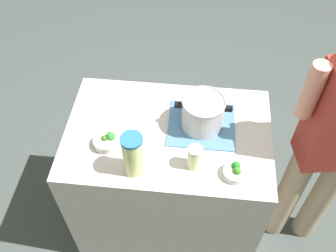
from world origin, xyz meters
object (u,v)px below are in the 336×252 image
Objects in this scene: broccoli_bowl_front at (107,141)px; broccoli_bowl_center at (236,172)px; cooking_pot at (203,112)px; person_cook at (331,149)px; mason_jar at (194,157)px; lemonade_pitcher at (133,155)px.

broccoli_bowl_front is 0.66m from broccoli_bowl_center.
cooking_pot is at bearing 120.97° from broccoli_bowl_center.
broccoli_bowl_center is at bearing -155.82° from person_cook.
lemonade_pitcher is at bearing -169.32° from mason_jar.
mason_jar is 0.21m from broccoli_bowl_center.
mason_jar is 0.08× the size of person_cook.
lemonade_pitcher is 0.15× the size of person_cook.
person_cook is at bearing 24.18° from broccoli_bowl_center.
mason_jar reaches higher than broccoli_bowl_center.
mason_jar is at bearing -95.67° from cooking_pot.
cooking_pot is 0.44m from lemonade_pitcher.
lemonade_pitcher is 1.82× the size of mason_jar.
mason_jar is 0.73m from person_cook.
broccoli_bowl_front is at bearing 140.85° from lemonade_pitcher.
cooking_pot is at bearing 45.43° from lemonade_pitcher.
lemonade_pitcher reaches higher than broccoli_bowl_center.
person_cook reaches higher than cooking_pot.
broccoli_bowl_front is (-0.17, 0.14, -0.10)m from lemonade_pitcher.
mason_jar is (0.28, 0.05, -0.06)m from lemonade_pitcher.
person_cook is at bearing -6.06° from cooking_pot.
cooking_pot reaches higher than broccoli_bowl_front.
cooking_pot reaches higher than mason_jar.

